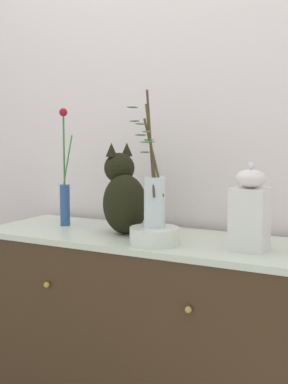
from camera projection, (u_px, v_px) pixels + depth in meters
The scene contains 7 objects.
wall_back at pixel (177, 123), 2.35m from camera, with size 4.40×0.08×2.60m, color white.
sideboard at pixel (144, 334), 2.18m from camera, with size 1.39×0.51×0.84m.
cat_sitting at pixel (124, 197), 2.16m from camera, with size 0.40×0.32×0.38m.
vase_slim_green at pixel (65, 193), 2.34m from camera, with size 0.07×0.04×0.53m.
bowl_porcelain at pixel (154, 236), 1.96m from camera, with size 0.19×0.19×0.07m, color silver.
vase_glass_clear at pixel (153, 193), 1.94m from camera, with size 0.13×0.16×0.51m.
jar_lidded_porcelain at pixel (250, 211), 1.85m from camera, with size 0.12×0.12×0.32m.
Camera 1 is at (0.99, -1.84, 1.27)m, focal length 48.67 mm.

